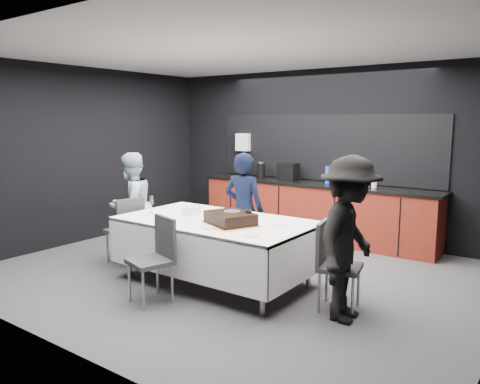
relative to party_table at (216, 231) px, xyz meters
The scene contains 18 objects.
ground 0.76m from the party_table, 90.00° to the left, with size 6.00×6.00×0.00m, color #454449.
room_shell 1.28m from the party_table, 90.00° to the left, with size 6.04×5.04×2.82m.
kitchenette 2.62m from the party_table, 90.35° to the left, with size 4.10×0.64×2.05m.
party_table is the anchor object (origin of this frame).
cake_assembly 0.39m from the party_table, 20.79° to the right, with size 0.71×0.66×0.18m.
plate_stack 0.50m from the party_table, behind, with size 0.24×0.24×0.10m, color white.
loose_plate_near 0.37m from the party_table, 137.09° to the right, with size 0.20×0.20×0.01m, color white.
loose_plate_right_a 0.83m from the party_table, ahead, with size 0.21×0.21×0.01m, color white.
loose_plate_right_b 0.90m from the party_table, 27.21° to the right, with size 0.19×0.19×0.01m, color white.
loose_plate_far 0.44m from the party_table, 68.66° to the left, with size 0.18×0.18×0.01m, color white.
fork_pile 0.52m from the party_table, 62.06° to the right, with size 0.15×0.09×0.02m, color white.
champagne_flute 0.96m from the party_table, 168.00° to the right, with size 0.06×0.06×0.22m.
chair_left 1.44m from the party_table, behind, with size 0.49×0.49×0.92m.
chair_right 1.49m from the party_table, ahead, with size 0.50×0.50×0.92m.
chair_near 0.86m from the party_table, 100.41° to the right, with size 0.52×0.52×0.92m.
person_center 0.71m from the party_table, 96.35° to the left, with size 0.56×0.37×1.54m, color black.
person_left 1.67m from the party_table, behind, with size 0.73×0.57×1.51m, color #A6BBD0.
person_right 1.74m from the party_table, ahead, with size 1.05×0.61×1.63m, color black.
Camera 1 is at (3.45, -4.69, 1.96)m, focal length 35.00 mm.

